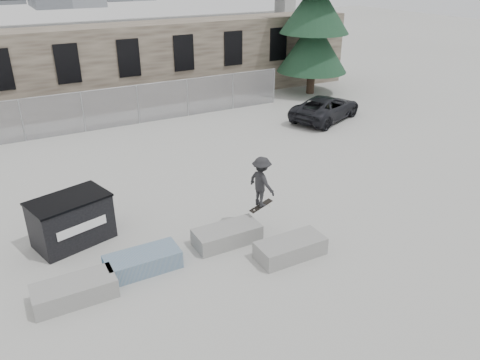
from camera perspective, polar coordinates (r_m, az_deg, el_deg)
name	(u,v)px	position (r m, az deg, el deg)	size (l,w,h in m)	color
ground	(181,261)	(13.53, -7.15, -9.72)	(120.00, 120.00, 0.00)	#A9A9A4
stone_wall	(65,72)	(27.50, -20.56, 12.26)	(36.00, 2.58, 4.50)	brown
chainlink_fence	(83,111)	(24.19, -18.61, 7.92)	(22.06, 0.06, 2.02)	gray
planter_far_left	(75,290)	(12.62, -19.52, -12.54)	(2.00, 0.90, 0.52)	gray
planter_center_left	(143,261)	(13.19, -11.77, -9.64)	(2.00, 0.90, 0.52)	#2B5983
planter_center_right	(227,234)	(14.06, -1.58, -6.66)	(2.00, 0.90, 0.52)	gray
planter_offset	(290,248)	(13.54, 6.17, -8.19)	(2.00, 0.90, 0.52)	gray
dumpster	(71,220)	(14.75, -19.86, -4.62)	(2.50, 1.91, 1.46)	black
spruce_tree	(315,10)	(29.83, 9.16, 19.81)	(4.31, 4.31, 11.50)	#38281E
suv	(326,108)	(25.37, 10.41, 8.66)	(2.11, 4.58, 1.27)	black
skateboarder	(262,182)	(14.20, 2.64, -0.23)	(0.81, 1.12, 1.74)	black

